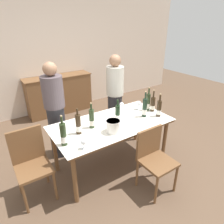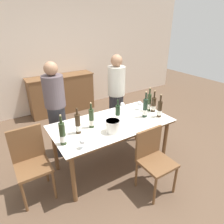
# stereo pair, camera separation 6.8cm
# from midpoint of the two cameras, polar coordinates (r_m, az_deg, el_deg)

# --- Properties ---
(ground_plane) EXTENTS (12.00, 12.00, 0.00)m
(ground_plane) POSITION_cam_midpoint_polar(r_m,az_deg,el_deg) (3.43, 0.59, -14.57)
(ground_plane) COLOR brown
(back_wall) EXTENTS (8.00, 0.10, 2.80)m
(back_wall) POSITION_cam_midpoint_polar(r_m,az_deg,el_deg) (5.21, -16.52, 15.42)
(back_wall) COLOR beige
(back_wall) RESTS_ON ground_plane
(sideboard_cabinet) EXTENTS (1.61, 0.46, 0.94)m
(sideboard_cabinet) POSITION_cam_midpoint_polar(r_m,az_deg,el_deg) (5.18, -13.74, 5.02)
(sideboard_cabinet) COLOR brown
(sideboard_cabinet) RESTS_ON ground_plane
(dining_table) EXTENTS (1.79, 0.91, 0.77)m
(dining_table) POSITION_cam_midpoint_polar(r_m,az_deg,el_deg) (3.03, 0.65, -4.36)
(dining_table) COLOR brown
(dining_table) RESTS_ON ground_plane
(ice_bucket) EXTENTS (0.20, 0.20, 0.17)m
(ice_bucket) POSITION_cam_midpoint_polar(r_m,az_deg,el_deg) (2.72, 0.92, -4.00)
(ice_bucket) COLOR white
(ice_bucket) RESTS_ON dining_table
(wine_bottle_0) EXTENTS (0.07, 0.07, 0.37)m
(wine_bottle_0) POSITION_cam_midpoint_polar(r_m,az_deg,el_deg) (2.71, -9.01, -3.52)
(wine_bottle_0) COLOR #332314
(wine_bottle_0) RESTS_ON dining_table
(wine_bottle_1) EXTENTS (0.07, 0.07, 0.38)m
(wine_bottle_1) POSITION_cam_midpoint_polar(r_m,az_deg,el_deg) (3.22, 14.03, 0.75)
(wine_bottle_1) COLOR #332314
(wine_bottle_1) RESTS_ON dining_table
(wine_bottle_2) EXTENTS (0.07, 0.07, 0.35)m
(wine_bottle_2) POSITION_cam_midpoint_polar(r_m,az_deg,el_deg) (2.99, 2.34, -0.57)
(wine_bottle_2) COLOR black
(wine_bottle_2) RESTS_ON dining_table
(wine_bottle_3) EXTENTS (0.07, 0.07, 0.41)m
(wine_bottle_3) POSITION_cam_midpoint_polar(r_m,az_deg,el_deg) (3.40, 11.07, 2.58)
(wine_bottle_3) COLOR #28381E
(wine_bottle_3) RESTS_ON dining_table
(wine_bottle_4) EXTENTS (0.07, 0.07, 0.37)m
(wine_bottle_4) POSITION_cam_midpoint_polar(r_m,az_deg,el_deg) (3.39, 12.36, 2.00)
(wine_bottle_4) COLOR #332314
(wine_bottle_4) RESTS_ON dining_table
(wine_bottle_5) EXTENTS (0.08, 0.08, 0.40)m
(wine_bottle_5) POSITION_cam_midpoint_polar(r_m,az_deg,el_deg) (2.51, -13.19, -6.23)
(wine_bottle_5) COLOR #28381E
(wine_bottle_5) RESTS_ON dining_table
(wine_bottle_6) EXTENTS (0.07, 0.07, 0.42)m
(wine_bottle_6) POSITION_cam_midpoint_polar(r_m,az_deg,el_deg) (3.17, 10.04, 0.98)
(wine_bottle_6) COLOR #1E3323
(wine_bottle_6) RESTS_ON dining_table
(wine_bottle_7) EXTENTS (0.07, 0.07, 0.38)m
(wine_bottle_7) POSITION_cam_midpoint_polar(r_m,az_deg,el_deg) (2.83, -5.19, -1.99)
(wine_bottle_7) COLOR #28381E
(wine_bottle_7) RESTS_ON dining_table
(wine_glass_0) EXTENTS (0.07, 0.07, 0.13)m
(wine_glass_0) POSITION_cam_midpoint_polar(r_m,az_deg,el_deg) (2.41, -7.71, -8.49)
(wine_glass_0) COLOR white
(wine_glass_0) RESTS_ON dining_table
(wine_glass_1) EXTENTS (0.08, 0.08, 0.13)m
(wine_glass_1) POSITION_cam_midpoint_polar(r_m,az_deg,el_deg) (3.40, 3.57, 2.09)
(wine_glass_1) COLOR white
(wine_glass_1) RESTS_ON dining_table
(wine_glass_2) EXTENTS (0.09, 0.09, 0.15)m
(wine_glass_2) POSITION_cam_midpoint_polar(r_m,az_deg,el_deg) (3.42, 8.41, 2.33)
(wine_glass_2) COLOR white
(wine_glass_2) RESTS_ON dining_table
(chair_left_end) EXTENTS (0.42, 0.42, 0.96)m
(chair_left_end) POSITION_cam_midpoint_polar(r_m,az_deg,el_deg) (2.83, -21.62, -12.26)
(chair_left_end) COLOR brown
(chair_left_end) RESTS_ON ground_plane
(chair_near_front) EXTENTS (0.42, 0.42, 0.88)m
(chair_near_front) POSITION_cam_midpoint_polar(r_m,az_deg,el_deg) (2.80, 12.37, -12.22)
(chair_near_front) COLOR brown
(chair_near_front) RESTS_ON ground_plane
(person_host) EXTENTS (0.33, 0.33, 1.62)m
(person_host) POSITION_cam_midpoint_polar(r_m,az_deg,el_deg) (3.37, -15.07, 0.12)
(person_host) COLOR #2D2D33
(person_host) RESTS_ON ground_plane
(person_guest_left) EXTENTS (0.33, 0.33, 1.61)m
(person_guest_left) POSITION_cam_midpoint_polar(r_m,az_deg,el_deg) (3.90, 1.73, 4.41)
(person_guest_left) COLOR #2D2D33
(person_guest_left) RESTS_ON ground_plane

